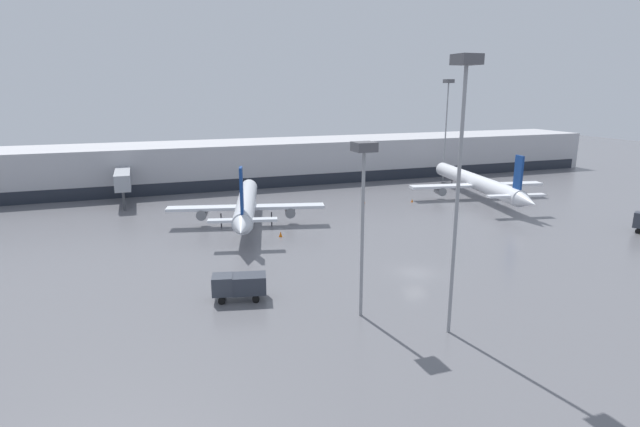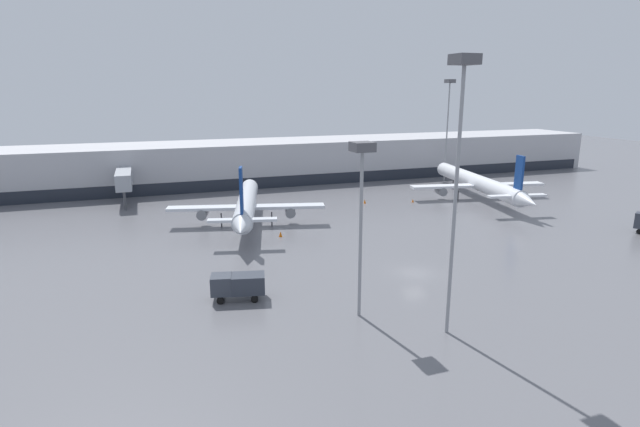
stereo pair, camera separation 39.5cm
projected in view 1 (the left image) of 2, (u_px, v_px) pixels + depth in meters
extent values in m
plane|color=slate|center=(416.00, 273.00, 56.06)|extent=(320.00, 320.00, 0.00)
cube|color=#B2B2B7|center=(274.00, 161.00, 111.54)|extent=(160.00, 16.00, 9.00)
cube|color=#1E232D|center=(284.00, 182.00, 105.00)|extent=(156.80, 0.10, 2.40)
cube|color=#9399A0|center=(123.00, 179.00, 88.64)|extent=(2.60, 11.49, 2.80)
cylinder|color=#3F4247|center=(124.00, 201.00, 84.67)|extent=(0.44, 0.44, 3.20)
cylinder|color=silver|center=(246.00, 203.00, 75.34)|extent=(8.73, 24.85, 2.78)
cone|color=silver|center=(250.00, 186.00, 88.84)|extent=(3.30, 3.61, 2.64)
cone|color=silver|center=(242.00, 229.00, 61.30)|extent=(3.44, 4.65, 2.50)
cube|color=silver|center=(246.00, 207.00, 74.87)|extent=(23.30, 7.89, 0.44)
cube|color=silver|center=(243.00, 220.00, 64.21)|extent=(8.95, 3.40, 0.35)
cube|color=navy|center=(242.00, 192.00, 63.31)|extent=(0.85, 2.08, 6.33)
cylinder|color=slate|center=(202.00, 214.00, 74.43)|extent=(2.09, 2.81, 1.53)
cylinder|color=slate|center=(290.00, 212.00, 75.73)|extent=(2.09, 2.81, 1.53)
cylinder|color=#2D2D33|center=(249.00, 206.00, 83.72)|extent=(0.20, 0.20, 2.15)
cylinder|color=#2D2D33|center=(221.00, 220.00, 74.33)|extent=(0.20, 0.20, 2.15)
cylinder|color=#2D2D33|center=(272.00, 219.00, 75.07)|extent=(0.20, 0.20, 2.15)
cylinder|color=silver|center=(475.00, 182.00, 94.51)|extent=(8.54, 31.45, 2.81)
cone|color=silver|center=(439.00, 168.00, 111.06)|extent=(3.19, 3.53, 2.67)
cone|color=silver|center=(528.00, 202.00, 77.42)|extent=(3.26, 4.61, 2.53)
cube|color=silver|center=(477.00, 185.00, 93.89)|extent=(25.85, 7.07, 0.44)
cube|color=silver|center=(516.00, 196.00, 80.58)|extent=(9.90, 3.10, 0.35)
cube|color=navy|center=(518.00, 174.00, 79.72)|extent=(0.74, 2.16, 5.95)
cylinder|color=slate|center=(440.00, 191.00, 92.96)|extent=(2.00, 2.84, 1.55)
cylinder|color=slate|center=(512.00, 188.00, 95.23)|extent=(2.00, 2.84, 1.55)
cylinder|color=#2D2D33|center=(452.00, 183.00, 104.83)|extent=(0.20, 0.20, 1.82)
cylinder|color=#2D2D33|center=(457.00, 195.00, 92.88)|extent=(0.20, 0.20, 1.82)
cylinder|color=#2D2D33|center=(498.00, 194.00, 94.18)|extent=(0.20, 0.20, 1.82)
cube|color=#2D333D|center=(250.00, 284.00, 48.70)|extent=(3.61, 2.81, 1.81)
cube|color=#333842|center=(223.00, 285.00, 48.37)|extent=(2.37, 2.44, 1.87)
cylinder|color=black|center=(222.00, 301.00, 47.73)|extent=(0.74, 0.40, 0.70)
cylinder|color=black|center=(223.00, 293.00, 49.61)|extent=(0.74, 0.40, 0.70)
cylinder|color=black|center=(256.00, 299.00, 48.14)|extent=(0.74, 0.40, 0.70)
cylinder|color=black|center=(256.00, 291.00, 50.02)|extent=(0.74, 0.40, 0.70)
cylinder|color=black|center=(638.00, 231.00, 71.35)|extent=(0.57, 0.73, 0.70)
cylinder|color=black|center=(640.00, 229.00, 72.55)|extent=(0.57, 0.73, 0.70)
cone|color=orange|center=(281.00, 234.00, 69.71)|extent=(0.51, 0.51, 0.77)
cone|color=orange|center=(364.00, 201.00, 90.25)|extent=(0.41, 0.41, 0.77)
cone|color=orange|center=(412.00, 200.00, 91.22)|extent=(0.40, 0.40, 0.61)
cylinder|color=gray|center=(457.00, 207.00, 39.79)|extent=(0.30, 0.30, 21.81)
cube|color=#4C4C51|center=(467.00, 59.00, 37.05)|extent=(1.80, 1.80, 0.80)
cylinder|color=gray|center=(362.00, 237.00, 43.74)|extent=(0.30, 0.30, 14.97)
cube|color=#4C4C51|center=(364.00, 147.00, 41.83)|extent=(1.80, 1.80, 0.80)
cylinder|color=gray|center=(446.00, 133.00, 110.32)|extent=(0.30, 0.30, 21.40)
cube|color=#4C4C51|center=(449.00, 81.00, 107.64)|extent=(1.80, 1.80, 0.80)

